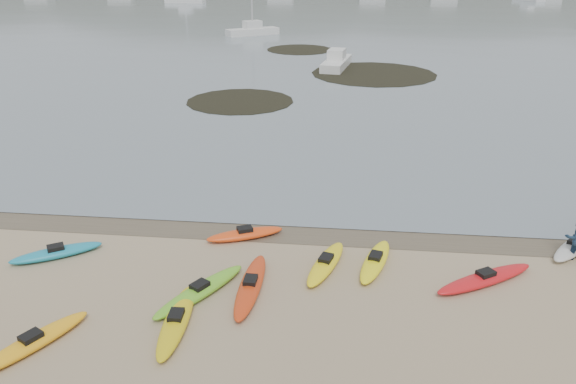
# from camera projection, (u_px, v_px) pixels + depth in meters

# --- Properties ---
(ground) EXTENTS (600.00, 600.00, 0.00)m
(ground) POSITION_uv_depth(u_px,v_px,m) (288.00, 227.00, 22.11)
(ground) COLOR tan
(ground) RESTS_ON ground
(wet_sand) EXTENTS (60.00, 60.00, 0.00)m
(wet_sand) POSITION_uv_depth(u_px,v_px,m) (287.00, 230.00, 21.84)
(wet_sand) COLOR brown
(wet_sand) RESTS_ON ground
(kayaks) EXTENTS (23.12, 10.33, 0.34)m
(kayaks) POSITION_uv_depth(u_px,v_px,m) (250.00, 278.00, 18.35)
(kayaks) COLOR yellow
(kayaks) RESTS_ON ground
(person_east) EXTENTS (0.89, 0.75, 1.62)m
(person_east) POSITION_uv_depth(u_px,v_px,m) (576.00, 237.00, 19.59)
(person_east) COLOR navy
(person_east) RESTS_ON ground
(kelp_mats) EXTENTS (19.28, 30.93, 0.04)m
(kelp_mats) POSITION_uv_depth(u_px,v_px,m) (325.00, 73.00, 49.94)
(kelp_mats) COLOR black
(kelp_mats) RESTS_ON water
(moored_boats) EXTENTS (80.30, 90.12, 1.18)m
(moored_boats) POSITION_uv_depth(u_px,v_px,m) (396.00, 11.00, 95.90)
(moored_boats) COLOR silver
(moored_boats) RESTS_ON ground
(far_hills) EXTENTS (550.00, 135.00, 80.00)m
(far_hills) POSITION_uv_depth(u_px,v_px,m) (454.00, 30.00, 201.69)
(far_hills) COLOR #384235
(far_hills) RESTS_ON ground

